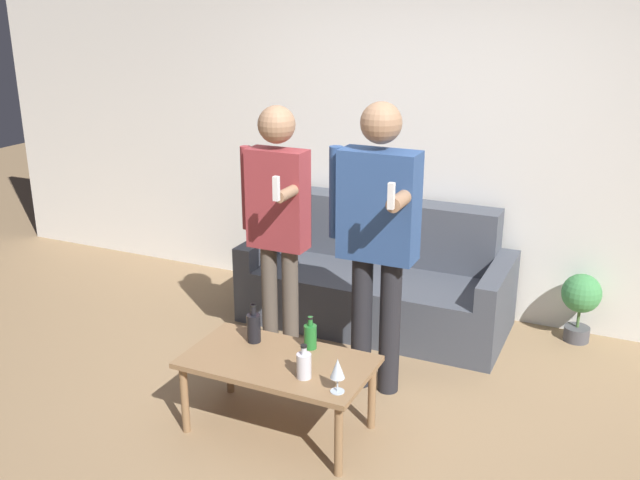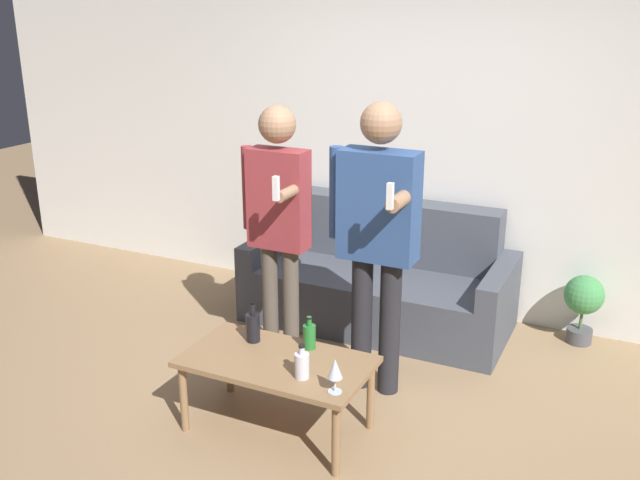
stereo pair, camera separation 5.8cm
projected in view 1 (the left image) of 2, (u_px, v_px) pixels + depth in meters
ground_plane at (310, 429)px, 4.00m from camera, size 16.00×16.00×0.00m
wall_back at (424, 133)px, 5.26m from camera, size 8.00×0.06×2.70m
couch at (378, 281)px, 5.28m from camera, size 1.91×0.85×0.87m
coffee_table at (278, 367)px, 3.88m from camera, size 1.02×0.57×0.44m
bottle_orange at (254, 327)px, 4.04m from camera, size 0.08×0.08×0.23m
bottle_green at (304, 365)px, 3.65m from camera, size 0.08×0.08×0.19m
bottle_dark at (310, 336)px, 3.96m from camera, size 0.07×0.07×0.19m
wine_glass_near at (338, 369)px, 3.50m from camera, size 0.08×0.08×0.18m
person_standing_left at (277, 215)px, 4.38m from camera, size 0.44×0.42×1.70m
person_standing_right at (377, 228)px, 4.11m from camera, size 0.53×0.45×1.76m
potted_plant at (581, 299)px, 4.94m from camera, size 0.27×0.27×0.50m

